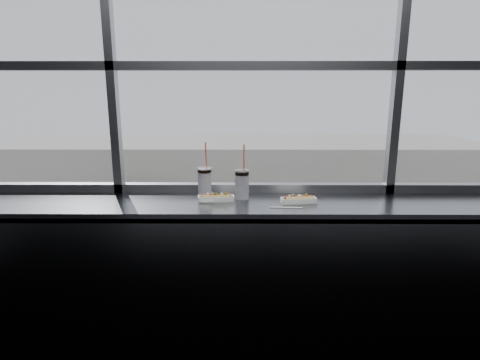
{
  "coord_description": "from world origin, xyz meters",
  "views": [
    {
      "loc": [
        -0.09,
        -1.2,
        1.8
      ],
      "look_at": [
        -0.1,
        1.23,
        1.25
      ],
      "focal_mm": 28.0,
      "sensor_mm": 36.0,
      "label": 1
    }
  ],
  "objects_px": {
    "car_far_a": "(97,250)",
    "tree_center": "(241,208)",
    "hotdog_tray_right": "(299,199)",
    "wrapper": "(207,201)",
    "car_far_c": "(421,251)",
    "car_near_d": "(357,311)",
    "soda_cup_right": "(242,183)",
    "tree_right": "(373,209)",
    "car_near_b": "(95,308)",
    "loose_straw": "(286,208)",
    "soda_cup_left": "(205,180)",
    "car_near_a": "(23,311)",
    "tree_left": "(136,204)",
    "hotdog_tray_left": "(216,197)",
    "pedestrian_c": "(312,237)",
    "pedestrian_a": "(156,229)",
    "car_near_c": "(259,312)"
  },
  "relations": [
    {
      "from": "car_near_b",
      "to": "tree_center",
      "type": "relative_size",
      "value": 1.38
    },
    {
      "from": "car_far_a",
      "to": "tree_center",
      "type": "relative_size",
      "value": 1.37
    },
    {
      "from": "soda_cup_left",
      "to": "car_far_a",
      "type": "xyz_separation_m",
      "value": [
        -10.9,
        24.12,
        -11.01
      ]
    },
    {
      "from": "car_near_b",
      "to": "loose_straw",
      "type": "bearing_deg",
      "value": -157.69
    },
    {
      "from": "car_near_d",
      "to": "hotdog_tray_left",
      "type": "bearing_deg",
      "value": 157.66
    },
    {
      "from": "car_near_c",
      "to": "car_far_a",
      "type": "bearing_deg",
      "value": 57.15
    },
    {
      "from": "car_far_c",
      "to": "car_near_d",
      "type": "bearing_deg",
      "value": 137.23
    },
    {
      "from": "soda_cup_left",
      "to": "car_far_c",
      "type": "relative_size",
      "value": 0.06
    },
    {
      "from": "car_near_c",
      "to": "hotdog_tray_right",
      "type": "bearing_deg",
      "value": 178.53
    },
    {
      "from": "hotdog_tray_right",
      "to": "wrapper",
      "type": "height_order",
      "value": "hotdog_tray_right"
    },
    {
      "from": "wrapper",
      "to": "pedestrian_c",
      "type": "distance_m",
      "value": 30.26
    },
    {
      "from": "tree_right",
      "to": "wrapper",
      "type": "bearing_deg",
      "value": -112.04
    },
    {
      "from": "car_far_c",
      "to": "pedestrian_a",
      "type": "relative_size",
      "value": 3.13
    },
    {
      "from": "car_far_c",
      "to": "pedestrian_c",
      "type": "xyz_separation_m",
      "value": [
        -7.77,
        3.2,
        -0.15
      ]
    },
    {
      "from": "hotdog_tray_right",
      "to": "car_near_c",
      "type": "distance_m",
      "value": 19.75
    },
    {
      "from": "car_near_a",
      "to": "car_near_c",
      "type": "height_order",
      "value": "car_near_a"
    },
    {
      "from": "loose_straw",
      "to": "pedestrian_c",
      "type": "relative_size",
      "value": 0.1
    },
    {
      "from": "car_far_c",
      "to": "hotdog_tray_right",
      "type": "bearing_deg",
      "value": 150.86
    },
    {
      "from": "car_near_d",
      "to": "car_near_a",
      "type": "height_order",
      "value": "car_near_d"
    },
    {
      "from": "wrapper",
      "to": "tree_left",
      "type": "bearing_deg",
      "value": 107.43
    },
    {
      "from": "loose_straw",
      "to": "pedestrian_a",
      "type": "height_order",
      "value": "loose_straw"
    },
    {
      "from": "hotdog_tray_left",
      "to": "tree_right",
      "type": "relative_size",
      "value": 0.05
    },
    {
      "from": "car_near_d",
      "to": "wrapper",
      "type": "bearing_deg",
      "value": 157.53
    },
    {
      "from": "soda_cup_right",
      "to": "pedestrian_c",
      "type": "relative_size",
      "value": 0.19
    },
    {
      "from": "pedestrian_a",
      "to": "hotdog_tray_right",
      "type": "bearing_deg",
      "value": -164.53
    },
    {
      "from": "car_near_a",
      "to": "pedestrian_a",
      "type": "xyz_separation_m",
      "value": [
        4.59,
        12.8,
        0.13
      ]
    },
    {
      "from": "pedestrian_a",
      "to": "car_near_b",
      "type": "bearing_deg",
      "value": 177.54
    },
    {
      "from": "pedestrian_a",
      "to": "tree_right",
      "type": "bearing_deg",
      "value": -92.43
    },
    {
      "from": "wrapper",
      "to": "tree_right",
      "type": "height_order",
      "value": "wrapper"
    },
    {
      "from": "hotdog_tray_right",
      "to": "car_near_d",
      "type": "xyz_separation_m",
      "value": [
        6.01,
        16.3,
        -11.04
      ]
    },
    {
      "from": "car_far_c",
      "to": "car_near_d",
      "type": "xyz_separation_m",
      "value": [
        -7.28,
        -8.0,
        -0.13
      ]
    },
    {
      "from": "soda_cup_right",
      "to": "loose_straw",
      "type": "xyz_separation_m",
      "value": [
        0.28,
        -0.23,
        -0.11
      ]
    },
    {
      "from": "pedestrian_c",
      "to": "tree_right",
      "type": "distance_m",
      "value": 5.84
    },
    {
      "from": "car_near_b",
      "to": "car_near_c",
      "type": "bearing_deg",
      "value": -95.06
    },
    {
      "from": "tree_right",
      "to": "car_near_c",
      "type": "bearing_deg",
      "value": -130.54
    },
    {
      "from": "tree_right",
      "to": "car_near_d",
      "type": "bearing_deg",
      "value": -111.93
    },
    {
      "from": "car_far_a",
      "to": "car_near_c",
      "type": "distance_m",
      "value": 14.53
    },
    {
      "from": "car_near_d",
      "to": "pedestrian_a",
      "type": "distance_m",
      "value": 19.02
    },
    {
      "from": "hotdog_tray_left",
      "to": "pedestrian_c",
      "type": "height_order",
      "value": "hotdog_tray_left"
    },
    {
      "from": "loose_straw",
      "to": "car_far_a",
      "type": "xyz_separation_m",
      "value": [
        -11.44,
        24.42,
        -10.9
      ]
    },
    {
      "from": "soda_cup_left",
      "to": "car_near_a",
      "type": "distance_m",
      "value": 23.0
    },
    {
      "from": "hotdog_tray_left",
      "to": "pedestrian_c",
      "type": "xyz_separation_m",
      "value": [
        6.08,
        27.46,
        -11.05
      ]
    },
    {
      "from": "hotdog_tray_left",
      "to": "tree_center",
      "type": "distance_m",
      "value": 29.58
    },
    {
      "from": "car_near_a",
      "to": "tree_left",
      "type": "height_order",
      "value": "tree_left"
    },
    {
      "from": "car_far_a",
      "to": "car_near_a",
      "type": "relative_size",
      "value": 1.19
    },
    {
      "from": "car_far_c",
      "to": "hotdog_tray_left",
      "type": "bearing_deg",
      "value": 149.82
    },
    {
      "from": "car_far_a",
      "to": "car_far_c",
      "type": "bearing_deg",
      "value": -82.28
    },
    {
      "from": "car_near_c",
      "to": "pedestrian_c",
      "type": "distance_m",
      "value": 12.24
    },
    {
      "from": "car_far_c",
      "to": "soda_cup_right",
      "type": "bearing_deg",
      "value": 150.07
    },
    {
      "from": "soda_cup_right",
      "to": "wrapper",
      "type": "bearing_deg",
      "value": -156.1
    }
  ]
}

